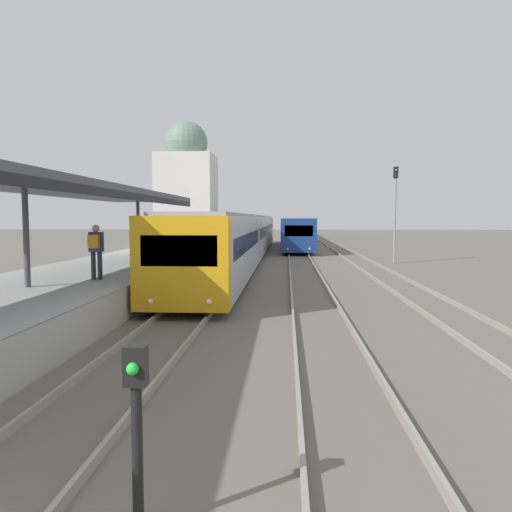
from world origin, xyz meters
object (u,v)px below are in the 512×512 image
Objects in this scene: signal_post_near at (136,417)px; train_far at (294,228)px; signal_mast_far at (395,204)px; person_on_platform at (96,247)px; train_near at (245,234)px.

train_far is at bearing 87.84° from signal_post_near.
person_on_platform is at bearing -126.33° from signal_mast_far.
train_far is 32.39m from signal_mast_far.
person_on_platform reaches higher than signal_post_near.
signal_mast_far is at bearing 73.58° from signal_post_near.
signal_post_near is (4.41, -10.42, -0.89)m from person_on_platform.
train_near is 28.63m from train_far.
signal_mast_far is at bearing -79.61° from train_far.
person_on_platform is at bearing -97.91° from train_near.
train_near is 7.25× the size of signal_mast_far.
train_far reaches higher than person_on_platform.
person_on_platform is 0.03× the size of train_far.
person_on_platform is 21.12m from signal_mast_far.
train_far is (3.81, 28.37, -0.05)m from train_near.
train_far is at bearing 82.24° from person_on_platform.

